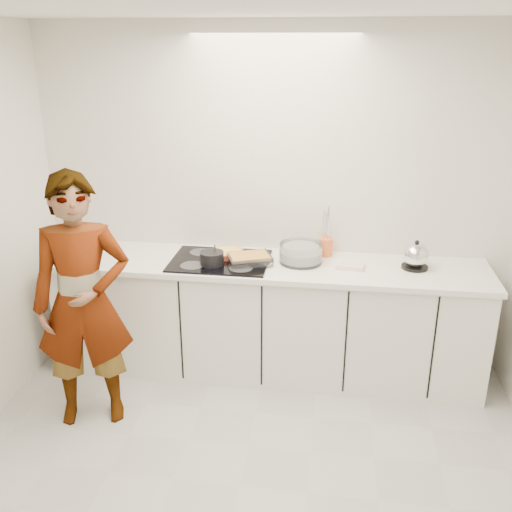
# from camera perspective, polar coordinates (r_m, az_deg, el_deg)

# --- Properties ---
(floor) EXTENTS (3.60, 3.20, 0.00)m
(floor) POSITION_cam_1_polar(r_m,az_deg,el_deg) (3.61, -1.70, -21.99)
(floor) COLOR #AFAFAD
(floor) RESTS_ON ground
(ceiling) EXTENTS (3.60, 3.20, 0.00)m
(ceiling) POSITION_cam_1_polar(r_m,az_deg,el_deg) (2.65, -2.35, 23.91)
(ceiling) COLOR white
(ceiling) RESTS_ON wall_back
(wall_back) EXTENTS (3.60, 0.00, 2.60)m
(wall_back) POSITION_cam_1_polar(r_m,az_deg,el_deg) (4.39, 1.67, 5.55)
(wall_back) COLOR silver
(wall_back) RESTS_ON ground
(base_cabinets) EXTENTS (3.20, 0.58, 0.87)m
(base_cabinets) POSITION_cam_1_polar(r_m,az_deg,el_deg) (4.41, 1.07, -6.46)
(base_cabinets) COLOR white
(base_cabinets) RESTS_ON floor
(countertop) EXTENTS (3.24, 0.64, 0.04)m
(countertop) POSITION_cam_1_polar(r_m,az_deg,el_deg) (4.22, 1.12, -0.96)
(countertop) COLOR white
(countertop) RESTS_ON base_cabinets
(hob) EXTENTS (0.72, 0.54, 0.01)m
(hob) POSITION_cam_1_polar(r_m,az_deg,el_deg) (4.24, -3.61, -0.47)
(hob) COLOR black
(hob) RESTS_ON countertop
(tart_dish) EXTENTS (0.32, 0.32, 0.04)m
(tart_dish) POSITION_cam_1_polar(r_m,az_deg,el_deg) (4.32, -2.89, 0.34)
(tart_dish) COLOR #C6492D
(tart_dish) RESTS_ON hob
(saucepan) EXTENTS (0.17, 0.17, 0.16)m
(saucepan) POSITION_cam_1_polar(r_m,az_deg,el_deg) (4.14, -4.43, -0.21)
(saucepan) COLOR black
(saucepan) RESTS_ON hob
(baking_dish) EXTENTS (0.37, 0.32, 0.06)m
(baking_dish) POSITION_cam_1_polar(r_m,az_deg,el_deg) (4.17, -0.66, -0.23)
(baking_dish) COLOR silver
(baking_dish) RESTS_ON hob
(mixing_bowl) EXTENTS (0.41, 0.41, 0.15)m
(mixing_bowl) POSITION_cam_1_polar(r_m,az_deg,el_deg) (4.21, 4.49, 0.22)
(mixing_bowl) COLOR silver
(mixing_bowl) RESTS_ON countertop
(tea_towel) EXTENTS (0.21, 0.16, 0.03)m
(tea_towel) POSITION_cam_1_polar(r_m,az_deg,el_deg) (4.18, 9.39, -0.94)
(tea_towel) COLOR white
(tea_towel) RESTS_ON countertop
(kettle) EXTENTS (0.25, 0.25, 0.21)m
(kettle) POSITION_cam_1_polar(r_m,az_deg,el_deg) (4.24, 15.67, -0.05)
(kettle) COLOR black
(kettle) RESTS_ON countertop
(utensil_crock) EXTENTS (0.11, 0.11, 0.14)m
(utensil_crock) POSITION_cam_1_polar(r_m,az_deg,el_deg) (4.37, 6.96, 0.92)
(utensil_crock) COLOR orange
(utensil_crock) RESTS_ON countertop
(cook) EXTENTS (0.72, 0.58, 1.72)m
(cook) POSITION_cam_1_polar(r_m,az_deg,el_deg) (3.86, -16.90, -4.50)
(cook) COLOR white
(cook) RESTS_ON floor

